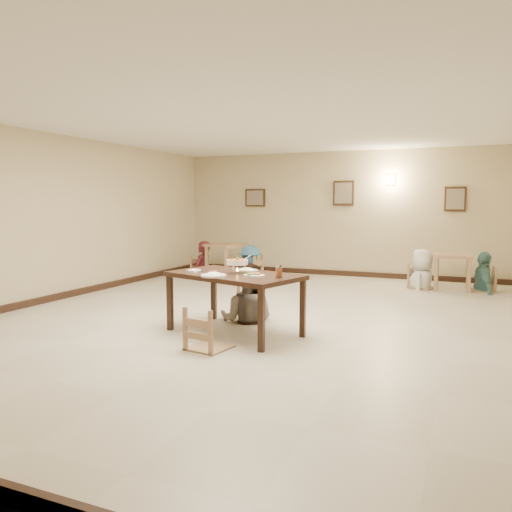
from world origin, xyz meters
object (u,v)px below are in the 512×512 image
at_px(chair_far, 248,288).
at_px(bg_table_left, 227,250).
at_px(curry_warmer, 237,262).
at_px(bg_chair_rl, 422,265).
at_px(main_diner, 247,263).
at_px(drink_glass, 279,272).
at_px(bg_chair_rr, 484,268).
at_px(bg_diner_c, 423,249).
at_px(bg_chair_ll, 202,256).
at_px(bg_chair_lr, 250,257).
at_px(bg_diner_d, 485,251).
at_px(main_table, 234,279).
at_px(bg_diner_a, 202,241).
at_px(bg_table_right, 453,261).
at_px(bg_diner_b, 250,245).
at_px(chair_near, 209,309).

bearing_deg(chair_far, bg_table_left, 105.58).
relative_size(chair_far, curry_warmer, 3.04).
xyz_separation_m(bg_table_left, bg_chair_rl, (4.47, 0.09, -0.16)).
height_order(main_diner, drink_glass, main_diner).
distance_m(main_diner, bg_table_left, 4.58).
height_order(bg_chair_rr, bg_diner_c, bg_diner_c).
xyz_separation_m(curry_warmer, bg_chair_ll, (-3.11, 4.66, -0.49)).
xyz_separation_m(chair_far, bg_chair_ll, (-2.93, 3.87, -0.00)).
height_order(bg_chair_lr, bg_diner_d, bg_diner_d).
bearing_deg(main_diner, bg_diner_c, -127.74).
bearing_deg(main_table, bg_diner_c, 83.69).
bearing_deg(bg_diner_d, bg_chair_rr, -0.00).
height_order(bg_diner_a, bg_diner_d, bg_diner_a).
xyz_separation_m(chair_far, bg_table_right, (2.76, 4.04, 0.11)).
height_order(drink_glass, bg_table_right, drink_glass).
bearing_deg(bg_chair_rl, bg_table_left, 107.30).
bearing_deg(bg_diner_c, bg_table_right, 102.28).
bearing_deg(main_table, bg_diner_b, 127.80).
distance_m(main_diner, bg_diner_c, 4.60).
relative_size(bg_table_left, bg_diner_c, 0.62).
distance_m(chair_far, bg_chair_rl, 4.55).
bearing_deg(bg_diner_b, bg_table_left, 82.67).
relative_size(chair_far, bg_table_left, 0.97).
bearing_deg(bg_table_left, bg_chair_rl, 1.12).
xyz_separation_m(bg_diner_a, bg_diner_c, (5.11, 0.12, -0.03)).
xyz_separation_m(main_diner, curry_warmer, (0.18, -0.73, 0.10)).
xyz_separation_m(main_diner, bg_chair_rl, (2.18, 4.05, -0.38)).
bearing_deg(chair_near, drink_glass, -126.81).
distance_m(curry_warmer, bg_chair_lr, 5.00).
xyz_separation_m(main_table, drink_glass, (0.69, -0.14, 0.16)).
bearing_deg(curry_warmer, main_diner, 104.18).
bearing_deg(bg_table_left, chair_near, -65.82).
bearing_deg(chair_far, bg_diner_a, 112.32).
xyz_separation_m(curry_warmer, bg_diner_a, (-3.11, 4.66, -0.13)).
bearing_deg(bg_chair_ll, bg_table_left, -80.48).
distance_m(bg_table_left, bg_chair_lr, 0.66).
bearing_deg(bg_table_right, chair_far, -124.39).
distance_m(curry_warmer, bg_diner_b, 4.99).
distance_m(drink_glass, bg_diner_b, 5.39).
bearing_deg(curry_warmer, bg_table_right, 61.89).
bearing_deg(main_diner, bg_chair_lr, -76.59).
distance_m(drink_glass, bg_table_left, 5.76).
xyz_separation_m(bg_chair_ll, bg_diner_d, (6.27, 0.23, 0.32)).
height_order(bg_chair_ll, bg_chair_rr, bg_chair_ll).
xyz_separation_m(bg_table_right, bg_diner_c, (-0.58, -0.05, 0.22)).
xyz_separation_m(chair_far, bg_chair_rr, (3.35, 4.10, -0.02)).
relative_size(bg_table_left, bg_chair_lr, 0.98).
height_order(chair_near, bg_chair_rr, chair_near).
bearing_deg(bg_table_right, bg_diner_a, -178.32).
relative_size(chair_near, bg_chair_rr, 1.07).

